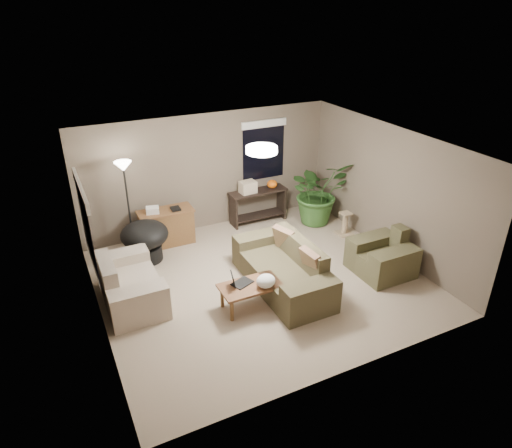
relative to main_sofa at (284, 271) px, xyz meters
name	(u,v)px	position (x,y,z in m)	size (l,w,h in m)	color
room_shell	(261,218)	(-0.30, 0.32, 0.96)	(5.50, 5.50, 5.50)	gray
main_sofa	(284,271)	(0.00, 0.00, 0.00)	(0.95, 2.20, 0.85)	#453E29
throw_pillows	(298,250)	(0.26, 0.00, 0.36)	(0.36, 1.38, 0.47)	#8C7251
loveseat	(129,286)	(-2.53, 0.74, 0.00)	(0.90, 1.60, 0.85)	beige
armchair	(382,257)	(1.84, -0.39, 0.00)	(0.95, 1.00, 0.85)	#4D492E
coffee_table	(251,288)	(-0.79, -0.29, 0.06)	(1.00, 0.55, 0.42)	brown
laptop	(238,281)	(-0.96, -0.19, 0.19)	(0.42, 0.34, 0.24)	black
plastic_bag	(266,281)	(-0.59, -0.44, 0.23)	(0.31, 0.28, 0.22)	white
desk	(167,227)	(-1.40, 2.40, 0.08)	(1.10, 0.50, 0.75)	brown
desk_papers	(157,210)	(-1.56, 2.39, 0.51)	(0.69, 0.29, 0.12)	silver
console_table	(258,204)	(0.73, 2.51, 0.14)	(1.30, 0.40, 0.75)	black
pumpkin	(272,184)	(1.08, 2.51, 0.55)	(0.23, 0.23, 0.19)	orange
cardboard_box	(248,187)	(0.48, 2.51, 0.58)	(0.34, 0.26, 0.26)	beige
papasan_chair	(145,238)	(-1.95, 1.94, 0.17)	(1.19, 1.19, 0.80)	black
floor_lamp	(125,178)	(-2.12, 2.30, 1.30)	(0.32, 0.32, 1.91)	black
ceiling_fixture	(262,150)	(-0.30, 0.32, 2.15)	(0.50, 0.50, 0.10)	white
houseplant	(317,199)	(1.91, 1.93, 0.27)	(1.30, 1.44, 1.13)	#2D5923
cat_scratching_post	(345,225)	(2.12, 1.14, -0.08)	(0.32, 0.32, 0.50)	tan
window_left	(84,213)	(-3.02, 0.62, 1.49)	(0.05, 1.56, 1.33)	black
window_back	(264,140)	(1.00, 2.79, 1.49)	(1.06, 0.05, 1.33)	black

